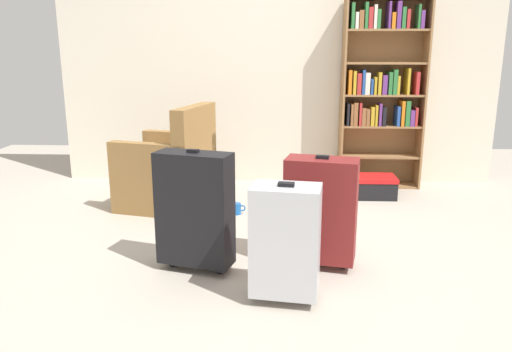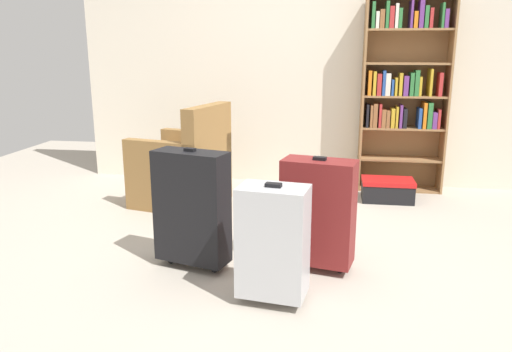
{
  "view_description": "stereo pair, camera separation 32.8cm",
  "coord_description": "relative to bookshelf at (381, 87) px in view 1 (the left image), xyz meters",
  "views": [
    {
      "loc": [
        0.03,
        -3.12,
        1.36
      ],
      "look_at": [
        -0.12,
        0.06,
        0.55
      ],
      "focal_mm": 34.91,
      "sensor_mm": 36.0,
      "label": 1
    },
    {
      "loc": [
        0.35,
        -3.09,
        1.36
      ],
      "look_at": [
        -0.12,
        0.06,
        0.55
      ],
      "focal_mm": 34.91,
      "sensor_mm": 36.0,
      "label": 2
    }
  ],
  "objects": [
    {
      "name": "armchair",
      "position": [
        -1.96,
        -0.78,
        -0.69
      ],
      "size": [
        0.84,
        0.84,
        0.9
      ],
      "color": "olive",
      "rests_on": "ground"
    },
    {
      "name": "mug",
      "position": [
        -1.35,
        -0.99,
        -0.96
      ],
      "size": [
        0.12,
        0.08,
        0.1
      ],
      "color": "#1959A5",
      "rests_on": "ground"
    },
    {
      "name": "suitcase_silver",
      "position": [
        -0.96,
        -2.47,
        -0.65
      ],
      "size": [
        0.4,
        0.29,
        0.68
      ],
      "color": "#B7BABF",
      "rests_on": "ground"
    },
    {
      "name": "suitcase_black",
      "position": [
        -1.51,
        -2.1,
        -0.6
      ],
      "size": [
        0.5,
        0.31,
        0.78
      ],
      "color": "black",
      "rests_on": "ground"
    },
    {
      "name": "back_wall",
      "position": [
        -1.02,
        0.19,
        0.3
      ],
      "size": [
        4.45,
        0.1,
        2.6
      ],
      "primitive_type": "cube",
      "color": "beige",
      "rests_on": "ground"
    },
    {
      "name": "ground_plane",
      "position": [
        -1.02,
        -1.89,
        -1.0
      ],
      "size": [
        7.78,
        7.78,
        0.0
      ],
      "primitive_type": "plane",
      "color": "#B2A899"
    },
    {
      "name": "bookshelf",
      "position": [
        0.0,
        0.0,
        0.0
      ],
      "size": [
        0.8,
        0.26,
        1.83
      ],
      "color": "olive",
      "rests_on": "ground"
    },
    {
      "name": "storage_box",
      "position": [
        -0.13,
        -0.42,
        -0.9
      ],
      "size": [
        0.47,
        0.3,
        0.2
      ],
      "color": "black",
      "rests_on": "ground"
    },
    {
      "name": "suitcase_dark_red",
      "position": [
        -0.73,
        -2.0,
        -0.63
      ],
      "size": [
        0.48,
        0.31,
        0.73
      ],
      "color": "maroon",
      "rests_on": "ground"
    }
  ]
}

